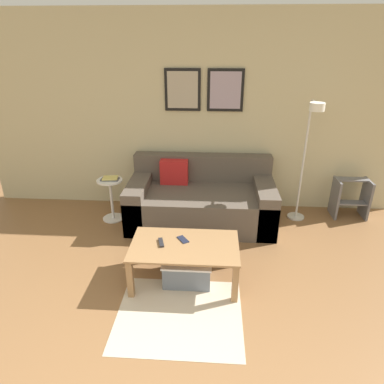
# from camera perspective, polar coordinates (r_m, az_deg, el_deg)

# --- Properties ---
(wall_back) EXTENTS (5.60, 0.09, 2.55)m
(wall_back) POSITION_cam_1_polar(r_m,az_deg,el_deg) (4.60, -0.43, 12.75)
(wall_back) COLOR #C6BC93
(wall_back) RESTS_ON ground_plane
(area_rug) EXTENTS (1.09, 0.93, 0.01)m
(area_rug) POSITION_cam_1_polar(r_m,az_deg,el_deg) (3.17, -2.13, -19.76)
(area_rug) COLOR #C1B299
(area_rug) RESTS_ON ground_plane
(couch) EXTENTS (1.83, 0.96, 0.79)m
(couch) POSITION_cam_1_polar(r_m,az_deg,el_deg) (4.43, 1.49, -1.40)
(couch) COLOR brown
(couch) RESTS_ON ground_plane
(coffee_table) EXTENTS (1.03, 0.61, 0.41)m
(coffee_table) POSITION_cam_1_polar(r_m,az_deg,el_deg) (3.32, -1.24, -9.77)
(coffee_table) COLOR #997047
(coffee_table) RESTS_ON ground_plane
(storage_bin) EXTENTS (0.48, 0.41, 0.25)m
(storage_bin) POSITION_cam_1_polar(r_m,az_deg,el_deg) (3.46, -0.74, -12.52)
(storage_bin) COLOR slate
(storage_bin) RESTS_ON ground_plane
(floor_lamp) EXTENTS (0.22, 0.43, 1.56)m
(floor_lamp) POSITION_cam_1_polar(r_m,az_deg,el_deg) (4.33, 18.85, 7.27)
(floor_lamp) COLOR silver
(floor_lamp) RESTS_ON ground_plane
(side_table) EXTENTS (0.32, 0.32, 0.56)m
(side_table) POSITION_cam_1_polar(r_m,az_deg,el_deg) (4.55, -13.32, -0.63)
(side_table) COLOR white
(side_table) RESTS_ON ground_plane
(book_stack) EXTENTS (0.22, 0.15, 0.03)m
(book_stack) POSITION_cam_1_polar(r_m,az_deg,el_deg) (4.46, -13.48, 2.20)
(book_stack) COLOR #4C4C51
(book_stack) RESTS_ON side_table
(remote_control) EXTENTS (0.08, 0.16, 0.02)m
(remote_control) POSITION_cam_1_polar(r_m,az_deg,el_deg) (3.31, -5.17, -8.38)
(remote_control) COLOR #232328
(remote_control) RESTS_ON coffee_table
(cell_phone) EXTENTS (0.13, 0.15, 0.01)m
(cell_phone) POSITION_cam_1_polar(r_m,az_deg,el_deg) (3.36, -1.52, -7.91)
(cell_phone) COLOR #1E2338
(cell_phone) RESTS_ON coffee_table
(step_stool) EXTENTS (0.43, 0.30, 0.52)m
(step_stool) POSITION_cam_1_polar(r_m,az_deg,el_deg) (5.00, 24.91, -0.75)
(step_stool) COLOR slate
(step_stool) RESTS_ON ground_plane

